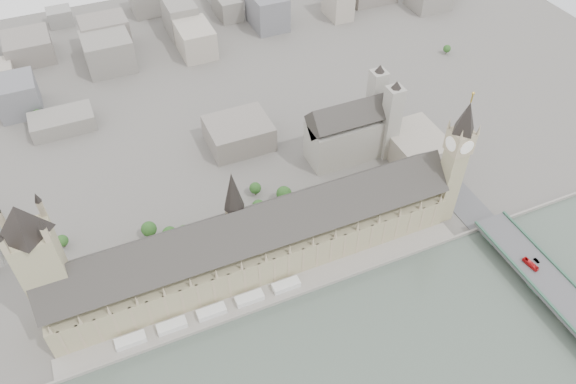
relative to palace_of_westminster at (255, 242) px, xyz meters
name	(u,v)px	position (x,y,z in m)	size (l,w,h in m)	color
ground	(268,286)	(0.00, -19.70, -22.71)	(900.00, 900.00, 0.00)	#595651
embankment_wall	(277,302)	(0.00, -34.70, -21.21)	(600.00, 1.50, 3.00)	gray
river_terrace	(272,294)	(0.00, -27.20, -21.71)	(270.00, 15.00, 2.00)	gray
terrace_tents	(212,312)	(-40.00, -26.70, -18.71)	(118.00, 7.00, 4.00)	silver
palace_of_westminster	(255,242)	(0.00, 0.00, 0.00)	(265.00, 40.73, 55.44)	tan
elizabeth_tower	(456,155)	(138.00, -11.70, 35.38)	(17.00, 17.00, 107.50)	tan
victoria_tower	(41,263)	(-122.00, 6.30, 32.50)	(30.00, 30.00, 100.00)	tan
central_tower	(234,201)	(-10.00, 6.30, 35.21)	(13.00, 13.00, 48.00)	tan
westminster_bridge	(562,302)	(162.00, -107.20, -17.58)	(25.00, 325.00, 10.25)	#474749
westminster_abbey	(353,129)	(110.92, 75.30, 2.38)	(68.00, 36.00, 64.00)	gray
city_skyline_inland	(167,71)	(0.00, 225.30, -3.71)	(720.00, 360.00, 38.00)	gray
park_trees	(222,220)	(-10.00, 40.30, -15.21)	(110.00, 30.00, 15.00)	#224A1A
red_bus_north	(530,264)	(158.92, -79.39, -10.84)	(2.71, 11.58, 3.23)	red
car_silver	(537,261)	(165.33, -78.21, -11.77)	(1.44, 4.14, 1.36)	gray
car_approach	(437,151)	(168.96, 40.30, -11.68)	(2.17, 5.35, 1.55)	gray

